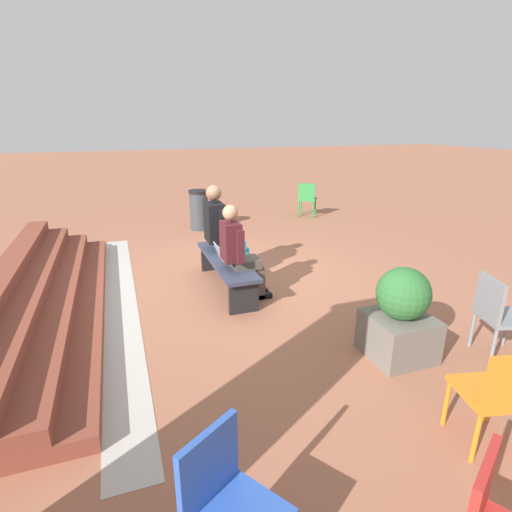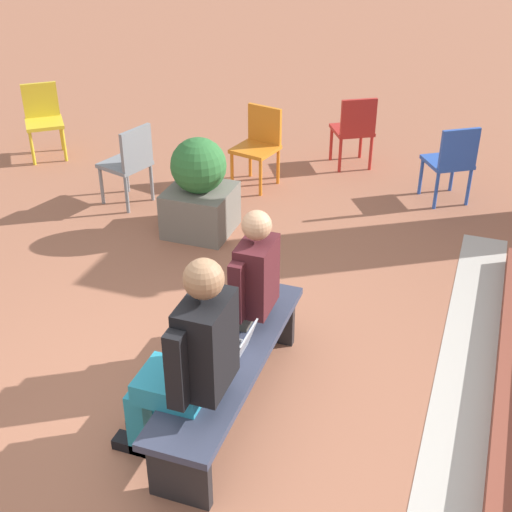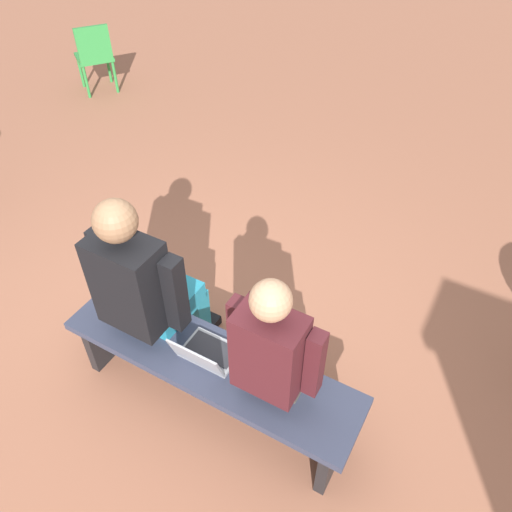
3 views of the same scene
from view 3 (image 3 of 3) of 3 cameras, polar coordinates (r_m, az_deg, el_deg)
name	(u,v)px [view 3 (image 3 of 3)]	position (r m, az deg, el deg)	size (l,w,h in m)	color
ground_plane	(189,362)	(3.44, -7.69, -11.95)	(60.00, 60.00, 0.00)	#9E6047
bench	(210,368)	(2.96, -5.33, -12.65)	(1.80, 0.44, 0.45)	#33384C
person_student	(278,353)	(2.59, 2.56, -11.02)	(0.50, 0.64, 1.28)	#4C473D
person_adult	(147,287)	(2.89, -12.38, -3.43)	(0.58, 0.73, 1.40)	teal
laptop	(206,354)	(2.84, -5.78, -11.06)	(0.32, 0.29, 0.21)	#9EA0A5
plastic_chair_mid_courtyard	(94,54)	(6.91, -17.98, 21.09)	(0.58, 0.58, 0.84)	#2D893D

